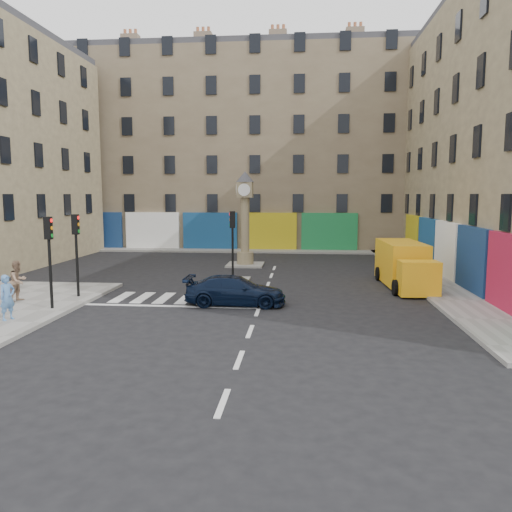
# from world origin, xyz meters

# --- Properties ---
(ground) EXTENTS (120.00, 120.00, 0.00)m
(ground) POSITION_xyz_m (0.00, 0.00, 0.00)
(ground) COLOR black
(ground) RESTS_ON ground
(sidewalk_right) EXTENTS (2.60, 30.00, 0.15)m
(sidewalk_right) POSITION_xyz_m (8.70, 10.00, 0.07)
(sidewalk_right) COLOR gray
(sidewalk_right) RESTS_ON ground
(sidewalk_far) EXTENTS (32.00, 2.40, 0.15)m
(sidewalk_far) POSITION_xyz_m (-4.00, 22.20, 0.07)
(sidewalk_far) COLOR gray
(sidewalk_far) RESTS_ON ground
(island_near) EXTENTS (1.80, 1.80, 0.12)m
(island_near) POSITION_xyz_m (-2.00, 8.00, 0.06)
(island_near) COLOR gray
(island_near) RESTS_ON ground
(island_far) EXTENTS (2.40, 2.40, 0.12)m
(island_far) POSITION_xyz_m (-2.00, 14.00, 0.06)
(island_far) COLOR gray
(island_far) RESTS_ON ground
(building_far) EXTENTS (32.00, 10.00, 17.00)m
(building_far) POSITION_xyz_m (-4.00, 28.00, 8.50)
(building_far) COLOR #7E6E54
(building_far) RESTS_ON ground
(traffic_light_left_near) EXTENTS (0.28, 0.22, 3.70)m
(traffic_light_left_near) POSITION_xyz_m (-8.30, 0.20, 2.62)
(traffic_light_left_near) COLOR black
(traffic_light_left_near) RESTS_ON sidewalk_left
(traffic_light_left_far) EXTENTS (0.28, 0.22, 3.70)m
(traffic_light_left_far) POSITION_xyz_m (-8.30, 2.60, 2.62)
(traffic_light_left_far) COLOR black
(traffic_light_left_far) RESTS_ON sidewalk_left
(traffic_light_island) EXTENTS (0.28, 0.22, 3.70)m
(traffic_light_island) POSITION_xyz_m (-2.00, 8.00, 2.59)
(traffic_light_island) COLOR black
(traffic_light_island) RESTS_ON island_near
(clock_pillar) EXTENTS (1.20, 1.20, 6.10)m
(clock_pillar) POSITION_xyz_m (-2.00, 14.00, 3.55)
(clock_pillar) COLOR #9B8B65
(clock_pillar) RESTS_ON island_far
(navy_sedan) EXTENTS (4.34, 1.81, 1.25)m
(navy_sedan) POSITION_xyz_m (-1.07, 2.13, 0.63)
(navy_sedan) COLOR black
(navy_sedan) RESTS_ON ground
(yellow_van) EXTENTS (2.33, 6.28, 2.26)m
(yellow_van) POSITION_xyz_m (7.00, 7.23, 1.12)
(yellow_van) COLOR #FDB015
(yellow_van) RESTS_ON ground
(pedestrian_blue) EXTENTS (0.61, 0.72, 1.67)m
(pedestrian_blue) POSITION_xyz_m (-8.96, -1.77, 0.99)
(pedestrian_blue) COLOR #5181BA
(pedestrian_blue) RESTS_ON sidewalk_left
(pedestrian_tan) EXTENTS (0.82, 0.97, 1.76)m
(pedestrian_tan) POSITION_xyz_m (-10.39, 1.37, 1.03)
(pedestrian_tan) COLOR #9D7B60
(pedestrian_tan) RESTS_ON sidewalk_left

